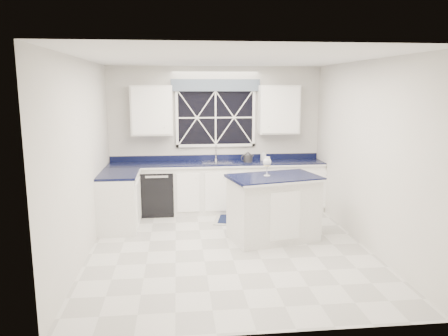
{
  "coord_description": "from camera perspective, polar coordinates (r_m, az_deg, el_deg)",
  "views": [
    {
      "loc": [
        -0.73,
        -5.99,
        2.33
      ],
      "look_at": [
        -0.04,
        0.4,
        1.12
      ],
      "focal_mm": 35.0,
      "sensor_mm": 36.0,
      "label": 1
    }
  ],
  "objects": [
    {
      "name": "island",
      "position": [
        6.76,
        6.48,
        -5.15
      ],
      "size": [
        1.48,
        1.09,
        0.99
      ],
      "rotation": [
        0.0,
        0.0,
        0.23
      ],
      "color": "silver",
      "rests_on": "ground"
    },
    {
      "name": "dishwasher",
      "position": [
        8.18,
        -8.62,
        -3.07
      ],
      "size": [
        0.6,
        0.58,
        0.82
      ],
      "primitive_type": "cube",
      "color": "black",
      "rests_on": "ground"
    },
    {
      "name": "base_cabinets",
      "position": [
        8.01,
        -3.16,
        -2.96
      ],
      "size": [
        3.99,
        1.6,
        0.9
      ],
      "color": "silver",
      "rests_on": "ground"
    },
    {
      "name": "soap_bottle",
      "position": [
        8.35,
        5.14,
        1.67
      ],
      "size": [
        0.09,
        0.1,
        0.19
      ],
      "primitive_type": "imported",
      "rotation": [
        0.0,
        0.0,
        0.07
      ],
      "color": "silver",
      "rests_on": "countertop"
    },
    {
      "name": "faucet",
      "position": [
        8.26,
        -1.05,
        2.05
      ],
      "size": [
        0.05,
        0.2,
        0.3
      ],
      "color": "silver",
      "rests_on": "countertop"
    },
    {
      "name": "window",
      "position": [
        8.24,
        -1.1,
        7.15
      ],
      "size": [
        1.65,
        0.09,
        1.26
      ],
      "color": "black",
      "rests_on": "ground"
    },
    {
      "name": "upper_cabinets",
      "position": [
        8.12,
        -1.03,
        7.59
      ],
      "size": [
        3.1,
        0.34,
        0.9
      ],
      "color": "silver",
      "rests_on": "ground"
    },
    {
      "name": "wine_glass",
      "position": [
        6.6,
        5.65,
        0.68
      ],
      "size": [
        0.12,
        0.12,
        0.29
      ],
      "color": "silver",
      "rests_on": "island"
    },
    {
      "name": "ground",
      "position": [
        6.47,
        0.71,
        -10.48
      ],
      "size": [
        4.5,
        4.5,
        0.0
      ],
      "primitive_type": "plane",
      "color": "beige",
      "rests_on": "ground"
    },
    {
      "name": "rug",
      "position": [
        7.8,
        3.54,
        -6.68
      ],
      "size": [
        1.4,
        1.02,
        0.02
      ],
      "rotation": [
        0.0,
        0.0,
        -0.21
      ],
      "color": "#A1A19D",
      "rests_on": "ground"
    },
    {
      "name": "countertop",
      "position": [
        8.1,
        -0.92,
        0.6
      ],
      "size": [
        3.98,
        0.64,
        0.04
      ],
      "primitive_type": "cube",
      "color": "black",
      "rests_on": "base_cabinets"
    },
    {
      "name": "back_wall",
      "position": [
        8.33,
        -1.12,
        3.87
      ],
      "size": [
        4.0,
        0.1,
        2.7
      ],
      "primitive_type": "cube",
      "color": "silver",
      "rests_on": "ground"
    },
    {
      "name": "kettle",
      "position": [
        8.13,
        3.11,
        1.42
      ],
      "size": [
        0.27,
        0.22,
        0.2
      ],
      "rotation": [
        0.0,
        0.0,
        0.37
      ],
      "color": "#2F2F32",
      "rests_on": "countertop"
    }
  ]
}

